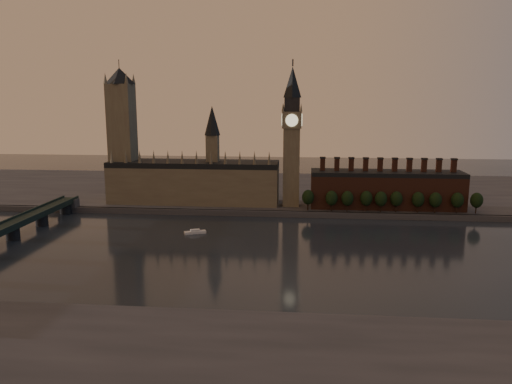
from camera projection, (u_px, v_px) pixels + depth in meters
ground at (268, 256)px, 270.03m from camera, size 900.00×900.00×0.00m
north_bank at (281, 191)px, 443.79m from camera, size 900.00×182.00×4.00m
palace_of_westminster at (195, 180)px, 384.08m from camera, size 130.00×30.30×74.00m
victoria_tower at (122, 131)px, 382.06m from camera, size 24.00×24.00×108.00m
big_ben at (292, 135)px, 366.03m from camera, size 15.00×15.00×107.00m
chimney_block at (386, 189)px, 367.14m from camera, size 110.00×25.00×37.00m
embankment_tree_0 at (308, 197)px, 358.60m from camera, size 8.60×8.60×14.88m
embankment_tree_1 at (332, 198)px, 355.49m from camera, size 8.60×8.60×14.88m
embankment_tree_2 at (347, 198)px, 354.59m from camera, size 8.60×8.60×14.88m
embankment_tree_3 at (366, 198)px, 354.69m from camera, size 8.60×8.60×14.88m
embankment_tree_4 at (381, 199)px, 352.91m from camera, size 8.60×8.60×14.88m
embankment_tree_5 at (396, 199)px, 353.08m from camera, size 8.60×8.60×14.88m
embankment_tree_6 at (418, 199)px, 351.13m from camera, size 8.60×8.60×14.88m
embankment_tree_7 at (435, 200)px, 349.50m from camera, size 8.60×8.60×14.88m
embankment_tree_8 at (457, 200)px, 348.86m from camera, size 8.60×8.60×14.88m
embankment_tree_9 at (477, 200)px, 348.08m from camera, size 8.60×8.60×14.88m
river_boat at (195, 232)px, 313.40m from camera, size 13.99×8.59×2.70m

